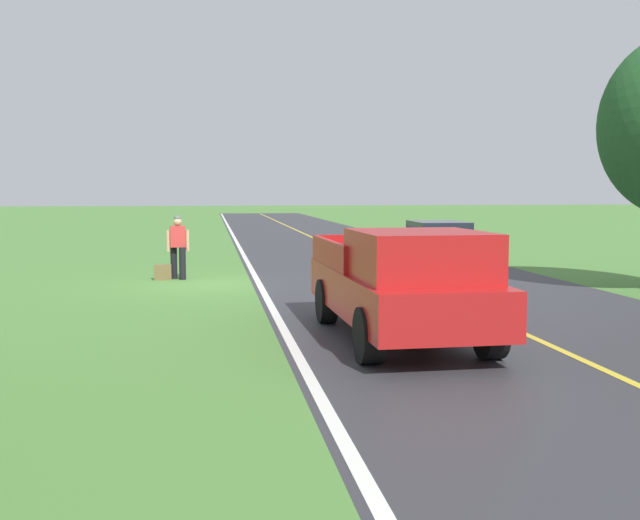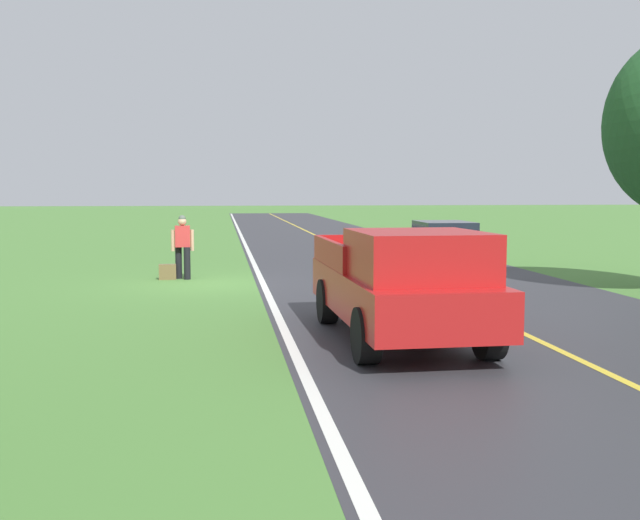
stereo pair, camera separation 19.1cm
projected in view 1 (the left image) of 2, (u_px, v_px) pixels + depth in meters
ground_plane at (209, 284)px, 19.31m from camera, size 200.00×200.00×0.00m
road_surface at (407, 280)px, 20.08m from camera, size 8.34×120.00×0.00m
lane_edge_line at (259, 283)px, 19.50m from camera, size 0.16×117.60×0.00m
lane_centre_line at (407, 280)px, 20.08m from camera, size 0.14×117.60×0.00m
hitchhiker_walking at (178, 243)px, 20.33m from camera, size 0.62×0.51×1.75m
suitcase_carried at (163, 272)px, 20.23m from camera, size 0.48×0.24×0.42m
pickup_truck_passing at (403, 282)px, 11.91m from camera, size 2.19×5.44×1.82m
sedan_near_oncoming at (437, 241)px, 24.58m from camera, size 2.05×4.46×1.41m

